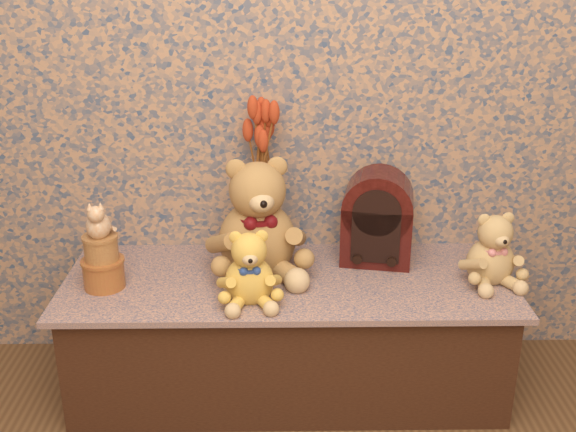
% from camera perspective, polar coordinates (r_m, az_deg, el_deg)
% --- Properties ---
extents(display_shelf, '(1.48, 0.57, 0.42)m').
position_cam_1_polar(display_shelf, '(2.36, -0.02, -9.76)').
color(display_shelf, navy).
rests_on(display_shelf, ground).
extents(teddy_large, '(0.41, 0.46, 0.43)m').
position_cam_1_polar(teddy_large, '(2.23, -2.63, 0.42)').
color(teddy_large, olive).
rests_on(teddy_large, display_shelf).
extents(teddy_medium, '(0.22, 0.26, 0.25)m').
position_cam_1_polar(teddy_medium, '(2.07, -3.29, -3.95)').
color(teddy_medium, gold).
rests_on(teddy_medium, display_shelf).
extents(teddy_small, '(0.24, 0.27, 0.26)m').
position_cam_1_polar(teddy_small, '(2.28, 16.79, -2.32)').
color(teddy_small, tan).
rests_on(teddy_small, display_shelf).
extents(cathedral_radio, '(0.27, 0.21, 0.33)m').
position_cam_1_polar(cathedral_radio, '(2.34, 7.54, -0.03)').
color(cathedral_radio, black).
rests_on(cathedral_radio, display_shelf).
extents(ceramic_vase, '(0.12, 0.12, 0.20)m').
position_cam_1_polar(ceramic_vase, '(2.39, -2.09, -1.02)').
color(ceramic_vase, tan).
rests_on(ceramic_vase, display_shelf).
extents(dried_stalks, '(0.28, 0.28, 0.41)m').
position_cam_1_polar(dried_stalks, '(2.29, -2.19, 6.04)').
color(dried_stalks, '#B73C1D').
rests_on(dried_stalks, ceramic_vase).
extents(biscuit_tin_lower, '(0.16, 0.16, 0.09)m').
position_cam_1_polar(biscuit_tin_lower, '(2.26, -15.22, -4.70)').
color(biscuit_tin_lower, '#B48C34').
rests_on(biscuit_tin_lower, display_shelf).
extents(biscuit_tin_upper, '(0.14, 0.14, 0.08)m').
position_cam_1_polar(biscuit_tin_upper, '(2.22, -15.44, -2.65)').
color(biscuit_tin_upper, tan).
rests_on(biscuit_tin_upper, biscuit_tin_lower).
extents(cat_figurine, '(0.10, 0.11, 0.13)m').
position_cam_1_polar(cat_figurine, '(2.18, -15.71, -0.15)').
color(cat_figurine, silver).
rests_on(cat_figurine, biscuit_tin_upper).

